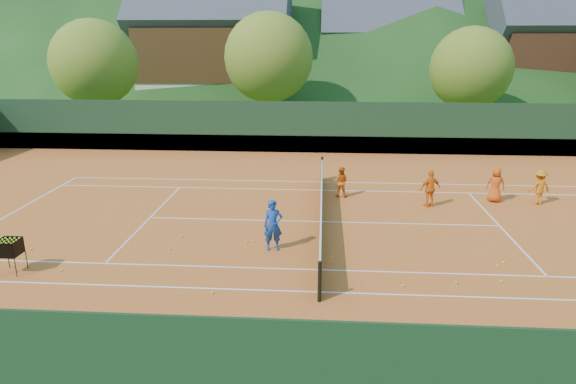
# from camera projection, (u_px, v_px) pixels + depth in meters

# --- Properties ---
(ground) EXTENTS (400.00, 400.00, 0.00)m
(ground) POSITION_uv_depth(u_px,v_px,m) (321.00, 222.00, 18.80)
(ground) COLOR #34571B
(ground) RESTS_ON ground
(clay_court) EXTENTS (40.00, 24.00, 0.02)m
(clay_court) POSITION_uv_depth(u_px,v_px,m) (321.00, 222.00, 18.80)
(clay_court) COLOR #C1571F
(clay_court) RESTS_ON ground
(coach) EXTENTS (0.66, 0.50, 1.65)m
(coach) POSITION_uv_depth(u_px,v_px,m) (273.00, 225.00, 16.06)
(coach) COLOR #183F9C
(coach) RESTS_ON clay_court
(student_a) EXTENTS (0.73, 0.62, 1.30)m
(student_a) POSITION_uv_depth(u_px,v_px,m) (341.00, 182.00, 21.64)
(student_a) COLOR orange
(student_a) RESTS_ON clay_court
(student_b) EXTENTS (0.95, 0.66, 1.50)m
(student_b) POSITION_uv_depth(u_px,v_px,m) (430.00, 189.00, 20.28)
(student_b) COLOR orange
(student_b) RESTS_ON clay_court
(student_c) EXTENTS (0.82, 0.66, 1.46)m
(student_c) POSITION_uv_depth(u_px,v_px,m) (496.00, 184.00, 20.93)
(student_c) COLOR #D24E12
(student_c) RESTS_ON clay_court
(student_d) EXTENTS (1.02, 0.73, 1.44)m
(student_d) POSITION_uv_depth(u_px,v_px,m) (539.00, 187.00, 20.61)
(student_d) COLOR orange
(student_d) RESTS_ON clay_court
(tennis_ball_0) EXTENTS (0.07, 0.07, 0.07)m
(tennis_ball_0) POSITION_uv_depth(u_px,v_px,m) (498.00, 266.00, 15.06)
(tennis_ball_0) COLOR yellow
(tennis_ball_0) RESTS_ON clay_court
(tennis_ball_1) EXTENTS (0.07, 0.07, 0.07)m
(tennis_ball_1) POSITION_uv_depth(u_px,v_px,m) (456.00, 282.00, 14.02)
(tennis_ball_1) COLOR yellow
(tennis_ball_1) RESTS_ON clay_court
(tennis_ball_2) EXTENTS (0.07, 0.07, 0.07)m
(tennis_ball_2) POSITION_uv_depth(u_px,v_px,m) (182.00, 236.00, 17.29)
(tennis_ball_2) COLOR yellow
(tennis_ball_2) RESTS_ON clay_court
(tennis_ball_3) EXTENTS (0.07, 0.07, 0.07)m
(tennis_ball_3) POSITION_uv_depth(u_px,v_px,m) (217.00, 367.00, 10.39)
(tennis_ball_3) COLOR yellow
(tennis_ball_3) RESTS_ON clay_court
(tennis_ball_4) EXTENTS (0.07, 0.07, 0.07)m
(tennis_ball_4) POSITION_uv_depth(u_px,v_px,m) (484.00, 232.00, 17.65)
(tennis_ball_4) COLOR yellow
(tennis_ball_4) RESTS_ON clay_court
(tennis_ball_5) EXTENTS (0.07, 0.07, 0.07)m
(tennis_ball_5) POSITION_uv_depth(u_px,v_px,m) (501.00, 281.00, 14.08)
(tennis_ball_5) COLOR yellow
(tennis_ball_5) RESTS_ON clay_court
(tennis_ball_6) EXTENTS (0.07, 0.07, 0.07)m
(tennis_ball_6) POSITION_uv_depth(u_px,v_px,m) (331.00, 257.00, 15.65)
(tennis_ball_6) COLOR yellow
(tennis_ball_6) RESTS_ON clay_court
(tennis_ball_7) EXTENTS (0.07, 0.07, 0.07)m
(tennis_ball_7) POSITION_uv_depth(u_px,v_px,m) (504.00, 262.00, 15.29)
(tennis_ball_7) COLOR yellow
(tennis_ball_7) RESTS_ON clay_court
(tennis_ball_8) EXTENTS (0.07, 0.07, 0.07)m
(tennis_ball_8) POSITION_uv_depth(u_px,v_px,m) (246.00, 242.00, 16.83)
(tennis_ball_8) COLOR yellow
(tennis_ball_8) RESTS_ON clay_court
(tennis_ball_10) EXTENTS (0.07, 0.07, 0.07)m
(tennis_ball_10) POSITION_uv_depth(u_px,v_px,m) (170.00, 249.00, 16.28)
(tennis_ball_10) COLOR yellow
(tennis_ball_10) RESTS_ON clay_court
(tennis_ball_11) EXTENTS (0.07, 0.07, 0.07)m
(tennis_ball_11) POSITION_uv_depth(u_px,v_px,m) (31.00, 249.00, 16.28)
(tennis_ball_11) COLOR yellow
(tennis_ball_11) RESTS_ON clay_court
(tennis_ball_12) EXTENTS (0.07, 0.07, 0.07)m
(tennis_ball_12) POSITION_uv_depth(u_px,v_px,m) (3.00, 320.00, 12.13)
(tennis_ball_12) COLOR yellow
(tennis_ball_12) RESTS_ON clay_court
(tennis_ball_13) EXTENTS (0.07, 0.07, 0.07)m
(tennis_ball_13) POSITION_uv_depth(u_px,v_px,m) (253.00, 241.00, 16.93)
(tennis_ball_13) COLOR yellow
(tennis_ball_13) RESTS_ON clay_court
(tennis_ball_14) EXTENTS (0.07, 0.07, 0.07)m
(tennis_ball_14) POSITION_uv_depth(u_px,v_px,m) (213.00, 293.00, 13.45)
(tennis_ball_14) COLOR yellow
(tennis_ball_14) RESTS_ON clay_court
(tennis_ball_15) EXTENTS (0.07, 0.07, 0.07)m
(tennis_ball_15) POSITION_uv_depth(u_px,v_px,m) (403.00, 286.00, 13.83)
(tennis_ball_15) COLOR yellow
(tennis_ball_15) RESTS_ON clay_court
(tennis_ball_16) EXTENTS (0.07, 0.07, 0.07)m
(tennis_ball_16) POSITION_uv_depth(u_px,v_px,m) (190.00, 318.00, 12.23)
(tennis_ball_16) COLOR yellow
(tennis_ball_16) RESTS_ON clay_court
(tennis_ball_17) EXTENTS (0.07, 0.07, 0.07)m
(tennis_ball_17) POSITION_uv_depth(u_px,v_px,m) (61.00, 270.00, 14.77)
(tennis_ball_17) COLOR yellow
(tennis_ball_17) RESTS_ON clay_court
(tennis_ball_18) EXTENTS (0.07, 0.07, 0.07)m
(tennis_ball_18) POSITION_uv_depth(u_px,v_px,m) (516.00, 245.00, 16.59)
(tennis_ball_18) COLOR yellow
(tennis_ball_18) RESTS_ON clay_court
(court_lines) EXTENTS (23.83, 11.03, 0.00)m
(court_lines) POSITION_uv_depth(u_px,v_px,m) (321.00, 222.00, 18.80)
(court_lines) COLOR white
(court_lines) RESTS_ON clay_court
(tennis_net) EXTENTS (0.10, 12.07, 1.10)m
(tennis_net) POSITION_uv_depth(u_px,v_px,m) (321.00, 209.00, 18.66)
(tennis_net) COLOR black
(tennis_net) RESTS_ON clay_court
(perimeter_fence) EXTENTS (40.40, 24.24, 3.00)m
(perimeter_fence) POSITION_uv_depth(u_px,v_px,m) (322.00, 189.00, 18.44)
(perimeter_fence) COLOR #15301B
(perimeter_fence) RESTS_ON clay_court
(ball_hopper) EXTENTS (0.57, 0.57, 1.00)m
(ball_hopper) POSITION_uv_depth(u_px,v_px,m) (9.00, 248.00, 14.50)
(ball_hopper) COLOR black
(ball_hopper) RESTS_ON clay_court
(chalet_left) EXTENTS (13.80, 9.93, 12.92)m
(chalet_left) POSITION_uv_depth(u_px,v_px,m) (214.00, 49.00, 46.54)
(chalet_left) COLOR beige
(chalet_left) RESTS_ON ground
(chalet_mid) EXTENTS (12.65, 8.82, 11.45)m
(chalet_mid) POSITION_uv_depth(u_px,v_px,m) (387.00, 55.00, 49.50)
(chalet_mid) COLOR beige
(chalet_mid) RESTS_ON ground
(chalet_right) EXTENTS (11.50, 8.82, 11.91)m
(chalet_right) POSITION_uv_depth(u_px,v_px,m) (554.00, 54.00, 44.68)
(chalet_right) COLOR beige
(chalet_right) RESTS_ON ground
(tree_a) EXTENTS (6.00, 6.00, 7.88)m
(tree_a) POSITION_uv_depth(u_px,v_px,m) (94.00, 63.00, 35.68)
(tree_a) COLOR #3C2818
(tree_a) RESTS_ON ground
(tree_b) EXTENTS (6.40, 6.40, 8.40)m
(tree_b) POSITION_uv_depth(u_px,v_px,m) (268.00, 58.00, 36.71)
(tree_b) COLOR #402819
(tree_b) RESTS_ON ground
(tree_c) EXTENTS (5.60, 5.60, 7.35)m
(tree_c) POSITION_uv_depth(u_px,v_px,m) (471.00, 68.00, 35.02)
(tree_c) COLOR #412A1A
(tree_c) RESTS_ON ground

